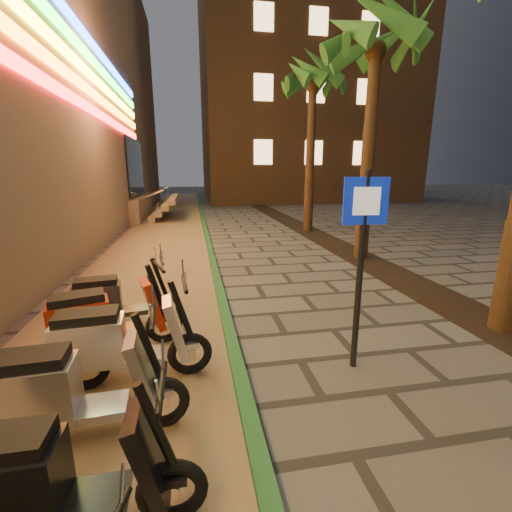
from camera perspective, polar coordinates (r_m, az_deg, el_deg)
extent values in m
plane|color=#474442|center=(3.81, 16.20, -29.30)|extent=(120.00, 120.00, 0.00)
cube|color=#8C7251|center=(12.76, -15.61, 1.76)|extent=(3.40, 60.00, 0.01)
cube|color=#235F2E|center=(12.70, -7.97, 2.30)|extent=(0.18, 60.00, 0.10)
cube|color=black|center=(9.31, 22.56, -3.18)|extent=(1.20, 40.00, 0.02)
cube|color=black|center=(20.67, -19.47, 13.76)|extent=(0.08, 5.00, 3.00)
cube|color=gray|center=(21.16, -24.52, 7.31)|extent=(5.00, 6.00, 1.20)
cube|color=#FF1414|center=(9.18, -32.70, 23.98)|extent=(0.06, 26.00, 0.28)
cube|color=orange|center=(9.31, -33.20, 27.26)|extent=(0.06, 26.00, 0.28)
cube|color=yellow|center=(9.47, -33.70, 30.44)|extent=(0.06, 26.00, 0.28)
cube|color=gray|center=(20.69, -16.27, 6.62)|extent=(0.35, 5.00, 0.30)
cube|color=gray|center=(20.62, -15.35, 7.49)|extent=(0.35, 5.00, 0.30)
cube|color=gray|center=(20.57, -14.42, 8.38)|extent=(0.35, 5.00, 0.30)
cube|color=gray|center=(20.52, -13.49, 9.26)|extent=(0.35, 5.00, 0.30)
cylinder|color=silver|center=(18.65, -18.33, 9.14)|extent=(2.09, 0.06, 0.81)
cylinder|color=silver|center=(22.62, -16.99, 9.95)|extent=(2.09, 0.06, 0.81)
cube|color=brown|center=(37.31, 7.09, 29.23)|extent=(18.00, 16.00, 25.00)
cube|color=#F5C186|center=(26.99, 1.21, 16.92)|extent=(1.40, 0.06, 1.80)
cube|color=#F5C186|center=(28.06, 9.59, 16.62)|extent=(1.40, 0.06, 1.80)
cube|color=#F5C186|center=(29.64, 17.18, 16.06)|extent=(1.40, 0.06, 1.80)
cube|color=#F5C186|center=(27.59, 1.26, 26.29)|extent=(1.40, 0.06, 1.80)
cube|color=#F5C186|center=(28.65, 9.99, 25.64)|extent=(1.40, 0.06, 1.80)
cube|color=#F5C186|center=(30.19, 17.85, 24.60)|extent=(1.40, 0.06, 1.80)
cube|color=#F5C186|center=(28.90, 1.32, 35.04)|extent=(1.40, 0.06, 1.80)
cube|color=#F5C186|center=(29.90, 10.42, 34.10)|extent=(1.40, 0.06, 1.80)
cube|color=#F5C186|center=(31.39, 18.57, 32.66)|extent=(1.40, 0.06, 1.80)
cylinder|color=#472D19|center=(10.68, 18.09, 14.72)|extent=(0.40, 0.40, 5.70)
sphere|color=#472D19|center=(11.12, 19.35, 29.52)|extent=(0.56, 0.56, 0.56)
cone|color=#255119|center=(11.68, 23.96, 30.68)|extent=(0.60, 1.93, 1.52)
cone|color=#255119|center=(12.04, 21.28, 30.34)|extent=(1.70, 1.86, 1.52)
cone|color=#255119|center=(12.06, 17.95, 30.56)|extent=(2.00, 0.93, 1.52)
cone|color=#255119|center=(11.73, 15.22, 31.23)|extent=(1.97, 1.48, 1.52)
cone|color=#255119|center=(11.18, 14.28, 32.20)|extent=(1.22, 2.02, 1.52)
cone|color=#255119|center=(10.65, 15.88, 33.07)|extent=(1.22, 2.02, 1.52)
cone|color=#255119|center=(10.42, 19.51, 33.29)|extent=(1.97, 1.48, 1.52)
cone|color=#255119|center=(10.61, 23.17, 32.63)|extent=(2.00, 0.93, 1.52)
cone|color=#255119|center=(11.12, 24.83, 31.54)|extent=(1.70, 1.86, 1.52)
cylinder|color=#472D19|center=(15.28, 9.00, 15.24)|extent=(0.40, 0.40, 5.95)
sphere|color=#472D19|center=(15.64, 9.46, 26.19)|extent=(0.56, 0.56, 0.56)
cone|color=#255119|center=(16.05, 12.89, 27.39)|extent=(0.60, 1.93, 1.52)
cone|color=#255119|center=(16.49, 11.28, 27.08)|extent=(1.70, 1.86, 1.52)
cone|color=#255119|center=(16.60, 8.96, 27.08)|extent=(2.00, 0.93, 1.52)
cone|color=#255119|center=(16.32, 6.87, 27.37)|extent=(1.97, 1.48, 1.52)
cone|color=#255119|center=(15.79, 5.90, 27.87)|extent=(1.22, 2.02, 1.52)
cone|color=#255119|center=(15.22, 6.61, 28.39)|extent=(1.22, 2.02, 1.52)
cone|color=#255119|center=(14.91, 8.84, 28.64)|extent=(1.97, 1.48, 1.52)
cone|color=#255119|center=(15.00, 11.44, 28.44)|extent=(2.00, 0.93, 1.52)
cone|color=#255119|center=(15.46, 13.02, 27.92)|extent=(1.70, 1.86, 1.52)
cylinder|color=black|center=(4.56, 16.88, -2.99)|extent=(0.08, 0.08, 2.59)
cube|color=#0D23AE|center=(4.38, 17.85, 8.72)|extent=(0.57, 0.06, 0.57)
cube|color=white|center=(4.35, 17.99, 8.69)|extent=(0.33, 0.04, 0.33)
torus|color=black|center=(3.14, -13.77, -33.76)|extent=(0.54, 0.11, 0.54)
cylinder|color=silver|center=(3.14, -13.77, -33.76)|extent=(0.14, 0.10, 0.14)
cube|color=black|center=(3.21, -26.32, -32.67)|extent=(0.57, 0.35, 0.08)
cube|color=black|center=(3.20, -36.37, -28.07)|extent=(0.72, 0.40, 0.51)
cube|color=black|center=(2.91, -17.45, -29.04)|extent=(0.28, 0.41, 0.72)
cylinder|color=black|center=(2.77, -16.15, -25.92)|extent=(0.28, 0.07, 0.76)
cylinder|color=black|center=(2.57, -15.46, -20.24)|extent=(0.05, 0.60, 0.05)
cube|color=black|center=(3.05, -13.92, -32.19)|extent=(0.23, 0.15, 0.06)
torus|color=black|center=(4.16, -33.95, -22.12)|extent=(0.58, 0.15, 0.57)
cylinder|color=silver|center=(4.16, -33.95, -22.12)|extent=(0.16, 0.12, 0.15)
torus|color=black|center=(3.92, -15.43, -22.42)|extent=(0.58, 0.15, 0.57)
cylinder|color=silver|center=(3.92, -15.43, -22.42)|extent=(0.16, 0.12, 0.15)
cube|color=#A9A9B1|center=(3.97, -25.22, -22.01)|extent=(0.63, 0.41, 0.09)
cube|color=#A9A9B1|center=(3.96, -33.35, -18.42)|extent=(0.79, 0.47, 0.55)
cube|color=black|center=(3.82, -34.00, -14.33)|extent=(0.70, 0.40, 0.13)
cube|color=#A9A9B1|center=(3.72, -18.29, -17.85)|extent=(0.32, 0.46, 0.77)
cylinder|color=black|center=(3.61, -17.30, -14.84)|extent=(0.30, 0.10, 0.81)
cylinder|color=black|center=(3.45, -16.81, -9.68)|extent=(0.09, 0.64, 0.05)
cube|color=#A9A9B1|center=(3.84, -15.56, -20.83)|extent=(0.25, 0.17, 0.07)
torus|color=black|center=(4.77, -26.60, -16.32)|extent=(0.58, 0.16, 0.58)
cylinder|color=silver|center=(4.77, -26.60, -16.32)|extent=(0.16, 0.12, 0.16)
torus|color=black|center=(4.67, -10.95, -15.68)|extent=(0.58, 0.16, 0.58)
cylinder|color=silver|center=(4.67, -10.95, -15.68)|extent=(0.16, 0.12, 0.16)
cube|color=white|center=(4.66, -19.04, -15.68)|extent=(0.64, 0.43, 0.09)
cube|color=white|center=(4.61, -25.94, -12.83)|extent=(0.81, 0.49, 0.55)
cube|color=black|center=(4.48, -26.38, -9.13)|extent=(0.72, 0.41, 0.13)
cube|color=white|center=(4.49, -13.19, -11.64)|extent=(0.33, 0.47, 0.78)
cylinder|color=black|center=(4.40, -12.33, -8.96)|extent=(0.31, 0.10, 0.82)
cylinder|color=black|center=(4.28, -11.83, -4.53)|extent=(0.10, 0.64, 0.05)
cube|color=white|center=(4.61, -11.03, -14.24)|extent=(0.26, 0.18, 0.07)
torus|color=black|center=(5.45, -27.89, -12.70)|extent=(0.57, 0.27, 0.57)
cylinder|color=silver|center=(5.45, -27.89, -12.70)|extent=(0.18, 0.15, 0.15)
torus|color=black|center=(5.54, -15.01, -11.05)|extent=(0.57, 0.27, 0.57)
cylinder|color=silver|center=(5.54, -15.01, -11.05)|extent=(0.18, 0.15, 0.15)
cube|color=maroon|center=(5.44, -21.53, -11.54)|extent=(0.68, 0.53, 0.09)
cube|color=maroon|center=(5.32, -27.33, -9.54)|extent=(0.85, 0.62, 0.54)
cube|color=black|center=(5.21, -27.71, -6.34)|extent=(0.75, 0.53, 0.13)
cube|color=maroon|center=(5.37, -16.86, -7.70)|extent=(0.41, 0.50, 0.77)
cylinder|color=black|center=(5.31, -16.21, -5.40)|extent=(0.31, 0.16, 0.81)
cylinder|color=black|center=(5.22, -15.89, -1.71)|extent=(0.23, 0.62, 0.05)
cube|color=maroon|center=(5.48, -15.10, -9.81)|extent=(0.27, 0.22, 0.07)
torus|color=black|center=(6.25, -25.34, -9.20)|extent=(0.54, 0.18, 0.53)
cylinder|color=silver|center=(6.25, -25.34, -9.20)|extent=(0.16, 0.12, 0.14)
torus|color=black|center=(6.20, -14.76, -8.45)|extent=(0.54, 0.18, 0.53)
cylinder|color=silver|center=(6.20, -14.76, -8.45)|extent=(0.16, 0.12, 0.14)
cube|color=#25292B|center=(6.19, -20.19, -8.52)|extent=(0.60, 0.42, 0.08)
cube|color=#25292B|center=(6.14, -24.87, -6.61)|extent=(0.76, 0.48, 0.51)
cube|color=black|center=(6.05, -25.15, -3.99)|extent=(0.67, 0.41, 0.12)
cube|color=#25292B|center=(6.08, -16.30, -5.54)|extent=(0.33, 0.44, 0.72)
cylinder|color=black|center=(6.01, -15.75, -3.66)|extent=(0.29, 0.11, 0.75)
cylinder|color=black|center=(5.93, -15.47, -0.62)|extent=(0.13, 0.59, 0.04)
cube|color=#25292B|center=(6.16, -14.83, -7.40)|extent=(0.24, 0.17, 0.06)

